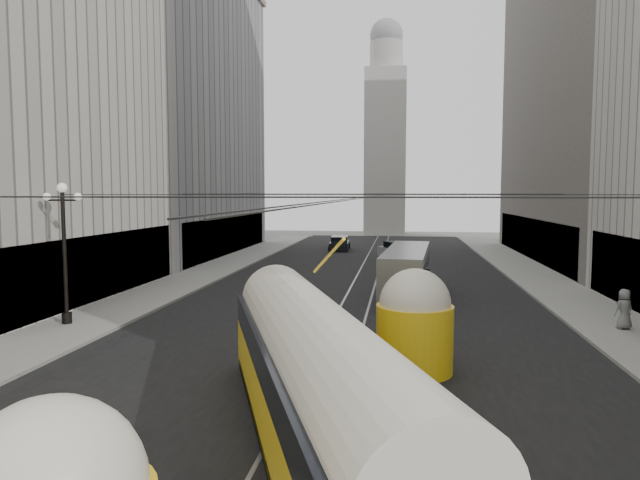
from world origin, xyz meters
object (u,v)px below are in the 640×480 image
(streetcar, at_px, (316,380))
(pedestrian_crossing_a, at_px, (97,445))
(city_bus, at_px, (407,270))
(pedestrian_sidewalk_right, at_px, (624,309))

(streetcar, xyz_separation_m, pedestrian_crossing_a, (-4.29, -2.11, -0.90))
(city_bus, relative_size, pedestrian_crossing_a, 6.49)
(city_bus, distance_m, pedestrian_sidewalk_right, 12.06)
(city_bus, bearing_deg, streetcar, -96.18)
(streetcar, height_order, pedestrian_crossing_a, streetcar)
(city_bus, xyz_separation_m, pedestrian_sidewalk_right, (9.30, -7.66, -0.50))
(pedestrian_crossing_a, height_order, pedestrian_sidewalk_right, pedestrian_sidewalk_right)
(streetcar, height_order, pedestrian_sidewalk_right, streetcar)
(pedestrian_crossing_a, xyz_separation_m, pedestrian_sidewalk_right, (15.87, 15.44, 0.17))
(city_bus, bearing_deg, pedestrian_crossing_a, -105.87)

